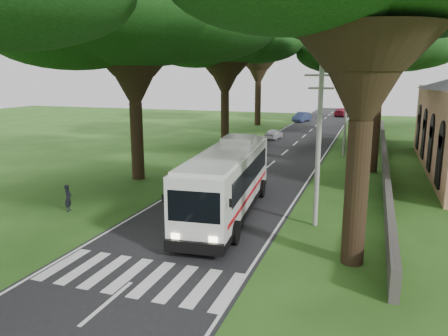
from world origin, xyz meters
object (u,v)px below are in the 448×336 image
distant_car_a (274,134)px  pedestrian (68,198)px  pole_near (319,143)px  distant_car_c (343,112)px  coach_bus (228,180)px  pole_mid (346,111)px  pole_far (356,99)px  distant_car_b (302,117)px

distant_car_a → pedestrian: 30.93m
pole_near → distant_car_c: (-2.85, 59.92, -3.40)m
pole_near → coach_bus: 5.23m
pole_near → distant_car_c: pole_near is taller
pole_near → distant_car_c: 60.09m
pole_near → distant_car_a: (-8.50, 28.46, -3.56)m
pole_mid → pedestrian: (-13.23, -22.11, -3.43)m
pole_far → pole_mid: bearing=-90.0°
pole_near → pedestrian: pole_near is taller
pole_mid → distant_car_b: size_ratio=1.78×
distant_car_c → pole_far: bearing=113.2°
distant_car_c → distant_car_b: bearing=78.2°
pole_mid → pedestrian: size_ratio=5.32×
distant_car_b → pole_far: bearing=-32.6°
distant_car_c → coach_bus: bearing=103.3°
distant_car_a → distant_car_b: 20.35m
distant_car_a → distant_car_c: bearing=-93.6°
pole_near → coach_bus: size_ratio=0.65×
distant_car_b → distant_car_c: size_ratio=0.88×
distant_car_a → distant_car_c: distant_car_c is taller
coach_bus → pedestrian: coach_bus is taller
pole_mid → pedestrian: bearing=-120.9°
pole_near → distant_car_a: bearing=106.6°
distant_car_c → pedestrian: size_ratio=3.42×
pole_near → distant_car_b: size_ratio=1.78×
pole_mid → distant_car_b: 30.22m
distant_car_a → pedestrian: (-4.73, -30.57, 0.13)m
pole_mid → coach_bus: bearing=-103.4°
distant_car_a → distant_car_c: size_ratio=0.67×
pole_far → coach_bus: bearing=-96.7°
pole_mid → distant_car_b: bearing=106.4°
pole_near → pole_mid: bearing=90.0°
pole_mid → distant_car_c: bearing=94.1°
pole_mid → distant_car_b: pole_mid is taller
distant_car_b → distant_car_c: bearing=76.6°
pole_mid → coach_bus: pole_mid is taller
pole_far → coach_bus: (-4.71, -39.79, -2.27)m
coach_bus → distant_car_c: coach_bus is taller
pole_mid → pole_far: 20.00m
pole_near → coach_bus: bearing=177.4°
pole_far → coach_bus: size_ratio=0.65×
distant_car_c → pole_near: bearing=107.8°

